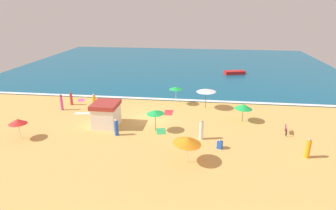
% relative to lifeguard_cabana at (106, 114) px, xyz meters
% --- Properties ---
extents(ground_plane, '(60.00, 60.00, 0.00)m').
position_rel_lifeguard_cabana_xyz_m(ground_plane, '(3.98, 2.47, -1.24)').
color(ground_plane, '#E0A856').
extents(ocean_water, '(60.00, 44.00, 0.10)m').
position_rel_lifeguard_cabana_xyz_m(ocean_water, '(3.98, 30.47, -1.19)').
color(ocean_water, '#0F567A').
rests_on(ocean_water, ground_plane).
extents(wave_breaker_foam, '(57.00, 0.70, 0.01)m').
position_rel_lifeguard_cabana_xyz_m(wave_breaker_foam, '(3.98, 8.77, -1.14)').
color(wave_breaker_foam, white).
rests_on(wave_breaker_foam, ocean_water).
extents(lifeguard_cabana, '(2.49, 2.78, 2.43)m').
position_rel_lifeguard_cabana_xyz_m(lifeguard_cabana, '(0.00, 0.00, 0.00)').
color(lifeguard_cabana, white).
rests_on(lifeguard_cabana, ground_plane).
extents(beach_umbrella_0, '(1.95, 1.94, 1.92)m').
position_rel_lifeguard_cabana_xyz_m(beach_umbrella_0, '(13.63, 2.84, 0.41)').
color(beach_umbrella_0, '#4C3823').
rests_on(beach_umbrella_0, ground_plane).
extents(beach_umbrella_1, '(2.43, 2.42, 2.38)m').
position_rel_lifeguard_cabana_xyz_m(beach_umbrella_1, '(9.81, 6.33, 0.95)').
color(beach_umbrella_1, '#4C3823').
rests_on(beach_umbrella_1, ground_plane).
extents(beach_umbrella_2, '(2.69, 2.67, 2.19)m').
position_rel_lifeguard_cabana_xyz_m(beach_umbrella_2, '(8.45, -6.03, 0.62)').
color(beach_umbrella_2, silver).
rests_on(beach_umbrella_2, ground_plane).
extents(beach_umbrella_3, '(2.37, 2.37, 2.14)m').
position_rel_lifeguard_cabana_xyz_m(beach_umbrella_3, '(5.08, -0.64, 0.69)').
color(beach_umbrella_3, '#4C3823').
rests_on(beach_umbrella_3, ground_plane).
extents(beach_umbrella_4, '(2.23, 2.23, 2.23)m').
position_rel_lifeguard_cabana_xyz_m(beach_umbrella_4, '(6.23, 7.22, 0.82)').
color(beach_umbrella_4, silver).
rests_on(beach_umbrella_4, ground_plane).
extents(beach_umbrella_5, '(2.19, 2.19, 1.92)m').
position_rel_lifeguard_cabana_xyz_m(beach_umbrella_5, '(-6.82, -3.83, 0.44)').
color(beach_umbrella_5, silver).
rests_on(beach_umbrella_5, ground_plane).
extents(parked_bicycle, '(0.41, 1.80, 0.76)m').
position_rel_lifeguard_cabana_xyz_m(parked_bicycle, '(17.39, 0.43, -0.86)').
color(parked_bicycle, black).
rests_on(parked_bicycle, ground_plane).
extents(beachgoer_0, '(0.53, 0.53, 0.84)m').
position_rel_lifeguard_cabana_xyz_m(beachgoer_0, '(11.06, -3.40, -0.89)').
color(beachgoer_0, blue).
rests_on(beachgoer_0, ground_plane).
extents(beachgoer_1, '(0.43, 0.43, 1.70)m').
position_rel_lifeguard_cabana_xyz_m(beachgoer_1, '(17.87, -4.06, -0.46)').
color(beachgoer_1, orange).
rests_on(beachgoer_1, ground_plane).
extents(beachgoer_2, '(0.40, 0.40, 1.86)m').
position_rel_lifeguard_cabana_xyz_m(beachgoer_2, '(9.46, -1.83, -0.37)').
color(beachgoer_2, white).
rests_on(beachgoer_2, ground_plane).
extents(beachgoer_3, '(0.43, 0.43, 1.87)m').
position_rel_lifeguard_cabana_xyz_m(beachgoer_3, '(-6.56, 3.64, -0.32)').
color(beachgoer_3, '#D84CA5').
rests_on(beachgoer_3, ground_plane).
extents(beachgoer_4, '(0.49, 0.49, 1.85)m').
position_rel_lifeguard_cabana_xyz_m(beachgoer_4, '(-2.96, 4.37, -0.38)').
color(beachgoer_4, orange).
rests_on(beachgoer_4, ground_plane).
extents(beachgoer_5, '(0.38, 0.38, 1.62)m').
position_rel_lifeguard_cabana_xyz_m(beachgoer_5, '(1.64, -2.01, -0.49)').
color(beachgoer_5, blue).
rests_on(beachgoer_5, ground_plane).
extents(beachgoer_6, '(0.40, 0.40, 1.59)m').
position_rel_lifeguard_cabana_xyz_m(beachgoer_6, '(-6.28, 5.50, -0.48)').
color(beachgoer_6, red).
rests_on(beachgoer_6, ground_plane).
extents(beach_towel_0, '(1.15, 1.59, 0.01)m').
position_rel_lifeguard_cabana_xyz_m(beach_towel_0, '(5.60, -0.66, -1.23)').
color(beach_towel_0, green).
rests_on(beach_towel_0, ground_plane).
extents(beach_towel_1, '(0.98, 1.68, 0.01)m').
position_rel_lifeguard_cabana_xyz_m(beach_towel_1, '(5.70, 4.38, -1.23)').
color(beach_towel_1, red).
rests_on(beach_towel_1, ground_plane).
extents(beach_towel_2, '(1.88, 0.94, 0.01)m').
position_rel_lifeguard_cabana_xyz_m(beach_towel_2, '(-3.81, 2.90, -1.23)').
color(beach_towel_2, white).
rests_on(beach_towel_2, ground_plane).
extents(beach_towel_3, '(1.13, 1.30, 0.01)m').
position_rel_lifeguard_cabana_xyz_m(beach_towel_3, '(-5.88, 7.30, -1.23)').
color(beach_towel_3, '#D84CA5').
rests_on(beach_towel_3, ground_plane).
extents(small_boat_0, '(3.68, 2.27, 0.57)m').
position_rel_lifeguard_cabana_xyz_m(small_boat_0, '(14.71, 23.91, -0.86)').
color(small_boat_0, red).
rests_on(small_boat_0, ocean_water).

